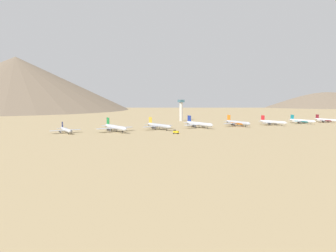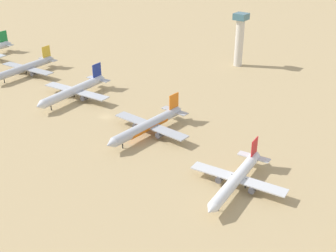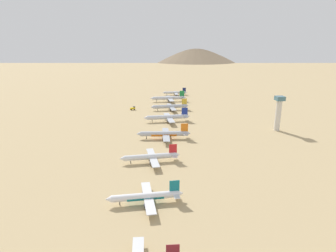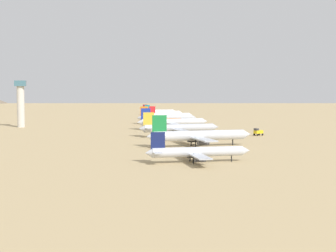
# 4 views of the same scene
# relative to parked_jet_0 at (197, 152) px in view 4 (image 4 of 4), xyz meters

# --- Properties ---
(ground_plane) EXTENTS (2036.95, 2036.95, 0.00)m
(ground_plane) POSITION_rel_parked_jet_0_xyz_m (28.59, 167.65, -3.46)
(ground_plane) COLOR tan
(parked_jet_0) EXTENTS (35.52, 28.77, 10.26)m
(parked_jet_0) POSITION_rel_parked_jet_0_xyz_m (0.00, 0.00, 0.00)
(parked_jet_0) COLOR silver
(parked_jet_0) RESTS_ON ground
(parked_jet_1) EXTENTS (46.99, 38.19, 13.55)m
(parked_jet_1) POSITION_rel_parked_jet_0_xyz_m (13.35, 45.65, 1.11)
(parked_jet_1) COLOR silver
(parked_jet_1) RESTS_ON ground
(parked_jet_2) EXTENTS (44.00, 35.81, 12.68)m
(parked_jet_2) POSITION_rel_parked_jet_0_xyz_m (16.04, 93.92, 0.81)
(parked_jet_2) COLOR #B2B7C1
(parked_jet_2) RESTS_ON ground
(parked_jet_3) EXTENTS (45.79, 37.24, 13.20)m
(parked_jet_3) POSITION_rel_parked_jet_0_xyz_m (23.18, 141.66, 0.99)
(parked_jet_3) COLOR silver
(parked_jet_3) RESTS_ON ground
(parked_jet_4) EXTENTS (43.79, 35.56, 12.63)m
(parked_jet_4) POSITION_rel_parked_jet_0_xyz_m (30.49, 193.34, 0.75)
(parked_jet_4) COLOR #B2B7C1
(parked_jet_4) RESTS_ON ground
(parked_jet_5) EXTENTS (39.72, 32.35, 11.45)m
(parked_jet_5) POSITION_rel_parked_jet_0_xyz_m (42.73, 239.77, 0.40)
(parked_jet_5) COLOR silver
(parked_jet_5) RESTS_ON ground
(parked_jet_6) EXTENTS (38.31, 31.16, 11.04)m
(parked_jet_6) POSITION_rel_parked_jet_0_xyz_m (46.92, 289.87, 0.22)
(parked_jet_6) COLOR white
(parked_jet_6) RESTS_ON ground
(parked_jet_7) EXTENTS (35.75, 28.97, 10.33)m
(parked_jet_7) POSITION_rel_parked_jet_0_xyz_m (51.65, 334.21, -0.02)
(parked_jet_7) COLOR silver
(parked_jet_7) RESTS_ON ground
(service_truck) EXTENTS (5.70, 4.56, 3.90)m
(service_truck) POSITION_rel_parked_jet_0_xyz_m (58.32, 88.82, -1.38)
(service_truck) COLOR yellow
(service_truck) RESTS_ON ground
(control_tower) EXTENTS (7.20, 7.20, 30.49)m
(control_tower) POSITION_rel_parked_jet_0_xyz_m (-69.76, 179.21, 13.52)
(control_tower) COLOR beige
(control_tower) RESTS_ON ground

